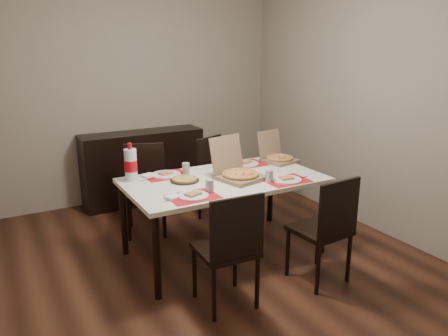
{
  "coord_description": "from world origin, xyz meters",
  "views": [
    {
      "loc": [
        -1.67,
        -3.34,
        1.95
      ],
      "look_at": [
        0.19,
        0.02,
        0.85
      ],
      "focal_mm": 35.0,
      "sensor_mm": 36.0,
      "label": 1
    }
  ],
  "objects_px": {
    "dining_table": "(224,185)",
    "chair_near_left": "(230,246)",
    "chair_far_right": "(217,174)",
    "dip_bowl": "(227,171)",
    "pizza_box_center": "(238,173)",
    "soda_bottle": "(131,165)",
    "chair_far_left": "(145,184)",
    "sideboard": "(143,167)",
    "chair_near_right": "(326,226)"
  },
  "relations": [
    {
      "from": "sideboard",
      "to": "dip_bowl",
      "type": "relative_size",
      "value": 12.0
    },
    {
      "from": "dining_table",
      "to": "chair_far_left",
      "type": "xyz_separation_m",
      "value": [
        -0.46,
        0.89,
        -0.17
      ]
    },
    {
      "from": "chair_near_left",
      "to": "dip_bowl",
      "type": "height_order",
      "value": "chair_near_left"
    },
    {
      "from": "chair_near_left",
      "to": "dip_bowl",
      "type": "relative_size",
      "value": 7.44
    },
    {
      "from": "dining_table",
      "to": "chair_far_right",
      "type": "bearing_deg",
      "value": 66.19
    },
    {
      "from": "chair_near_left",
      "to": "dip_bowl",
      "type": "bearing_deg",
      "value": 61.44
    },
    {
      "from": "sideboard",
      "to": "chair_far_left",
      "type": "distance_m",
      "value": 0.92
    },
    {
      "from": "chair_far_left",
      "to": "chair_near_right",
      "type": "bearing_deg",
      "value": -62.22
    },
    {
      "from": "dip_bowl",
      "to": "sideboard",
      "type": "bearing_deg",
      "value": 100.77
    },
    {
      "from": "pizza_box_center",
      "to": "chair_far_right",
      "type": "bearing_deg",
      "value": 73.76
    },
    {
      "from": "chair_near_right",
      "to": "dip_bowl",
      "type": "relative_size",
      "value": 7.44
    },
    {
      "from": "chair_far_right",
      "to": "soda_bottle",
      "type": "height_order",
      "value": "soda_bottle"
    },
    {
      "from": "chair_far_left",
      "to": "chair_far_right",
      "type": "height_order",
      "value": "same"
    },
    {
      "from": "chair_far_left",
      "to": "pizza_box_center",
      "type": "height_order",
      "value": "pizza_box_center"
    },
    {
      "from": "chair_far_right",
      "to": "dip_bowl",
      "type": "height_order",
      "value": "chair_far_right"
    },
    {
      "from": "dining_table",
      "to": "dip_bowl",
      "type": "relative_size",
      "value": 14.4
    },
    {
      "from": "pizza_box_center",
      "to": "chair_far_left",
      "type": "bearing_deg",
      "value": 120.77
    },
    {
      "from": "sideboard",
      "to": "dip_bowl",
      "type": "xyz_separation_m",
      "value": [
        0.31,
        -1.62,
        0.32
      ]
    },
    {
      "from": "chair_far_right",
      "to": "pizza_box_center",
      "type": "xyz_separation_m",
      "value": [
        -0.27,
        -0.92,
        0.3
      ]
    },
    {
      "from": "pizza_box_center",
      "to": "soda_bottle",
      "type": "relative_size",
      "value": 1.41
    },
    {
      "from": "chair_near_left",
      "to": "chair_far_left",
      "type": "bearing_deg",
      "value": 91.92
    },
    {
      "from": "sideboard",
      "to": "pizza_box_center",
      "type": "height_order",
      "value": "pizza_box_center"
    },
    {
      "from": "pizza_box_center",
      "to": "dip_bowl",
      "type": "bearing_deg",
      "value": 86.67
    },
    {
      "from": "chair_near_left",
      "to": "chair_far_left",
      "type": "xyz_separation_m",
      "value": [
        -0.06,
        1.7,
        0.0
      ]
    },
    {
      "from": "chair_near_left",
      "to": "pizza_box_center",
      "type": "distance_m",
      "value": 0.95
    },
    {
      "from": "dip_bowl",
      "to": "pizza_box_center",
      "type": "bearing_deg",
      "value": -93.33
    },
    {
      "from": "pizza_box_center",
      "to": "soda_bottle",
      "type": "bearing_deg",
      "value": 154.28
    },
    {
      "from": "chair_far_left",
      "to": "dip_bowl",
      "type": "distance_m",
      "value": 0.97
    },
    {
      "from": "dip_bowl",
      "to": "chair_far_right",
      "type": "bearing_deg",
      "value": 70.05
    },
    {
      "from": "chair_far_left",
      "to": "chair_far_right",
      "type": "distance_m",
      "value": 0.84
    },
    {
      "from": "sideboard",
      "to": "chair_near_left",
      "type": "bearing_deg",
      "value": -94.81
    },
    {
      "from": "dining_table",
      "to": "dip_bowl",
      "type": "bearing_deg",
      "value": 50.87
    },
    {
      "from": "chair_far_left",
      "to": "soda_bottle",
      "type": "height_order",
      "value": "soda_bottle"
    },
    {
      "from": "sideboard",
      "to": "chair_far_left",
      "type": "xyz_separation_m",
      "value": [
        -0.27,
        -0.88,
        0.06
      ]
    },
    {
      "from": "dining_table",
      "to": "chair_near_left",
      "type": "distance_m",
      "value": 0.93
    },
    {
      "from": "dining_table",
      "to": "pizza_box_center",
      "type": "distance_m",
      "value": 0.18
    },
    {
      "from": "chair_near_left",
      "to": "chair_far_right",
      "type": "distance_m",
      "value": 1.84
    },
    {
      "from": "soda_bottle",
      "to": "pizza_box_center",
      "type": "bearing_deg",
      "value": -25.72
    },
    {
      "from": "sideboard",
      "to": "chair_near_right",
      "type": "xyz_separation_m",
      "value": [
        0.66,
        -2.65,
        0.06
      ]
    },
    {
      "from": "dining_table",
      "to": "chair_near_left",
      "type": "relative_size",
      "value": 1.94
    },
    {
      "from": "chair_far_left",
      "to": "pizza_box_center",
      "type": "xyz_separation_m",
      "value": [
        0.57,
        -0.96,
        0.3
      ]
    },
    {
      "from": "chair_far_left",
      "to": "dip_bowl",
      "type": "bearing_deg",
      "value": -51.8
    },
    {
      "from": "dip_bowl",
      "to": "chair_far_left",
      "type": "bearing_deg",
      "value": 128.2
    },
    {
      "from": "chair_far_right",
      "to": "soda_bottle",
      "type": "xyz_separation_m",
      "value": [
        -1.14,
        -0.5,
        0.39
      ]
    },
    {
      "from": "chair_near_right",
      "to": "dip_bowl",
      "type": "bearing_deg",
      "value": 108.77
    },
    {
      "from": "dip_bowl",
      "to": "soda_bottle",
      "type": "relative_size",
      "value": 0.36
    },
    {
      "from": "dip_bowl",
      "to": "soda_bottle",
      "type": "distance_m",
      "value": 0.92
    },
    {
      "from": "pizza_box_center",
      "to": "dip_bowl",
      "type": "xyz_separation_m",
      "value": [
        0.01,
        0.22,
        -0.04
      ]
    },
    {
      "from": "sideboard",
      "to": "chair_far_right",
      "type": "xyz_separation_m",
      "value": [
        0.56,
        -0.92,
        0.06
      ]
    },
    {
      "from": "sideboard",
      "to": "pizza_box_center",
      "type": "distance_m",
      "value": 1.89
    }
  ]
}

